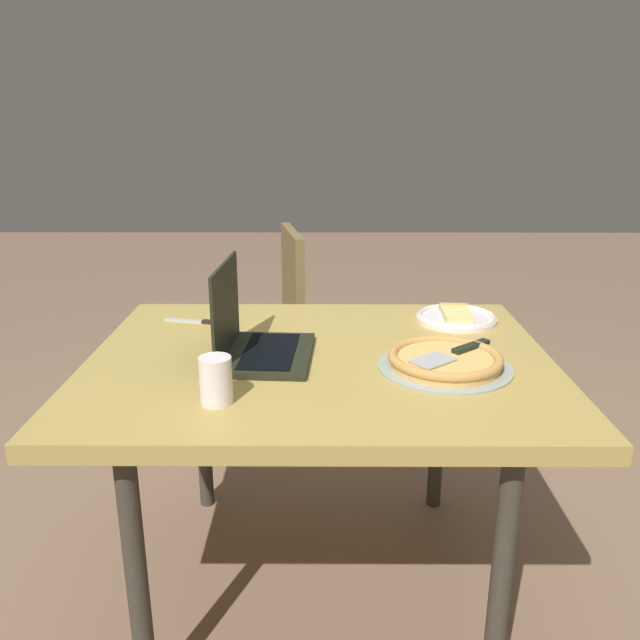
{
  "coord_description": "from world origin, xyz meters",
  "views": [
    {
      "loc": [
        -0.01,
        1.61,
        1.36
      ],
      "look_at": [
        -0.0,
        -0.04,
        0.83
      ],
      "focal_mm": 35.98,
      "sensor_mm": 36.0,
      "label": 1
    }
  ],
  "objects_px": {
    "pizza_tray": "(445,360)",
    "chair_near": "(265,319)",
    "dining_table": "(320,378)",
    "drink_cup": "(216,380)",
    "pizza_plate": "(456,317)",
    "table_knife": "(204,322)",
    "laptop": "(254,337)"
  },
  "relations": [
    {
      "from": "drink_cup",
      "to": "chair_near",
      "type": "distance_m",
      "value": 1.31
    },
    {
      "from": "pizza_tray",
      "to": "table_knife",
      "type": "relative_size",
      "value": 1.6
    },
    {
      "from": "pizza_tray",
      "to": "chair_near",
      "type": "distance_m",
      "value": 1.24
    },
    {
      "from": "dining_table",
      "to": "drink_cup",
      "type": "bearing_deg",
      "value": 51.74
    },
    {
      "from": "dining_table",
      "to": "chair_near",
      "type": "relative_size",
      "value": 1.38
    },
    {
      "from": "dining_table",
      "to": "table_knife",
      "type": "distance_m",
      "value": 0.46
    },
    {
      "from": "pizza_plate",
      "to": "dining_table",
      "type": "bearing_deg",
      "value": 35.81
    },
    {
      "from": "pizza_tray",
      "to": "pizza_plate",
      "type": "bearing_deg",
      "value": -105.25
    },
    {
      "from": "dining_table",
      "to": "laptop",
      "type": "height_order",
      "value": "laptop"
    },
    {
      "from": "pizza_tray",
      "to": "dining_table",
      "type": "bearing_deg",
      "value": -14.5
    },
    {
      "from": "dining_table",
      "to": "drink_cup",
      "type": "relative_size",
      "value": 11.33
    },
    {
      "from": "laptop",
      "to": "pizza_tray",
      "type": "bearing_deg",
      "value": 171.66
    },
    {
      "from": "pizza_plate",
      "to": "pizza_tray",
      "type": "height_order",
      "value": "pizza_tray"
    },
    {
      "from": "table_knife",
      "to": "drink_cup",
      "type": "bearing_deg",
      "value": 102.86
    },
    {
      "from": "laptop",
      "to": "table_knife",
      "type": "xyz_separation_m",
      "value": [
        0.19,
        -0.29,
        -0.05
      ]
    },
    {
      "from": "laptop",
      "to": "pizza_plate",
      "type": "height_order",
      "value": "laptop"
    },
    {
      "from": "drink_cup",
      "to": "pizza_plate",
      "type": "bearing_deg",
      "value": -137.61
    },
    {
      "from": "drink_cup",
      "to": "chair_near",
      "type": "height_order",
      "value": "chair_near"
    },
    {
      "from": "dining_table",
      "to": "pizza_plate",
      "type": "height_order",
      "value": "pizza_plate"
    },
    {
      "from": "laptop",
      "to": "table_knife",
      "type": "relative_size",
      "value": 1.51
    },
    {
      "from": "dining_table",
      "to": "pizza_plate",
      "type": "bearing_deg",
      "value": -144.19
    },
    {
      "from": "dining_table",
      "to": "pizza_tray",
      "type": "distance_m",
      "value": 0.34
    },
    {
      "from": "laptop",
      "to": "table_knife",
      "type": "bearing_deg",
      "value": -57.4
    },
    {
      "from": "drink_cup",
      "to": "dining_table",
      "type": "bearing_deg",
      "value": -128.26
    },
    {
      "from": "dining_table",
      "to": "laptop",
      "type": "distance_m",
      "value": 0.21
    },
    {
      "from": "dining_table",
      "to": "laptop",
      "type": "relative_size",
      "value": 3.81
    },
    {
      "from": "pizza_plate",
      "to": "table_knife",
      "type": "distance_m",
      "value": 0.79
    },
    {
      "from": "laptop",
      "to": "pizza_tray",
      "type": "xyz_separation_m",
      "value": [
        -0.5,
        0.07,
        -0.04
      ]
    },
    {
      "from": "table_knife",
      "to": "drink_cup",
      "type": "xyz_separation_m",
      "value": [
        -0.13,
        0.57,
        0.05
      ]
    },
    {
      "from": "chair_near",
      "to": "pizza_plate",
      "type": "bearing_deg",
      "value": 134.3
    },
    {
      "from": "pizza_plate",
      "to": "chair_near",
      "type": "bearing_deg",
      "value": -45.7
    },
    {
      "from": "dining_table",
      "to": "pizza_plate",
      "type": "relative_size",
      "value": 4.97
    }
  ]
}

